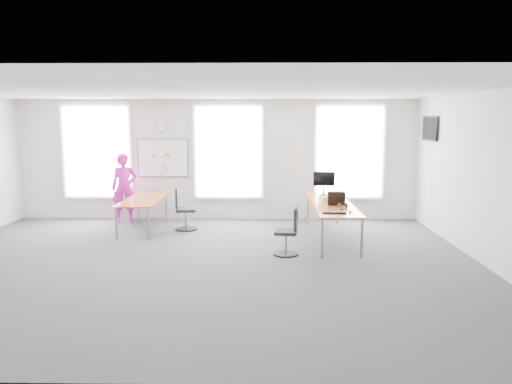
{
  "coord_description": "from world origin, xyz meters",
  "views": [
    {
      "loc": [
        1.19,
        -8.44,
        2.52
      ],
      "look_at": [
        1.03,
        1.2,
        1.1
      ],
      "focal_mm": 35.0,
      "sensor_mm": 36.0,
      "label": 1
    }
  ],
  "objects_px": {
    "desk_right": "(331,205)",
    "keyboard": "(334,213)",
    "headphones": "(342,205)",
    "person": "(124,188)",
    "desk_left": "(143,202)",
    "chair_right": "(289,234)",
    "chair_left": "(183,212)",
    "monitor": "(324,181)"
  },
  "relations": [
    {
      "from": "desk_left",
      "to": "person",
      "type": "relative_size",
      "value": 1.18
    },
    {
      "from": "chair_left",
      "to": "headphones",
      "type": "relative_size",
      "value": 5.23
    },
    {
      "from": "headphones",
      "to": "desk_left",
      "type": "bearing_deg",
      "value": 153.63
    },
    {
      "from": "chair_left",
      "to": "desk_right",
      "type": "bearing_deg",
      "value": -110.43
    },
    {
      "from": "desk_left",
      "to": "person",
      "type": "height_order",
      "value": "person"
    },
    {
      "from": "person",
      "to": "keyboard",
      "type": "bearing_deg",
      "value": -45.68
    },
    {
      "from": "desk_right",
      "to": "keyboard",
      "type": "height_order",
      "value": "keyboard"
    },
    {
      "from": "person",
      "to": "headphones",
      "type": "relative_size",
      "value": 9.18
    },
    {
      "from": "desk_right",
      "to": "monitor",
      "type": "bearing_deg",
      "value": 91.96
    },
    {
      "from": "desk_left",
      "to": "monitor",
      "type": "bearing_deg",
      "value": 5.46
    },
    {
      "from": "chair_left",
      "to": "monitor",
      "type": "height_order",
      "value": "monitor"
    },
    {
      "from": "chair_right",
      "to": "desk_right",
      "type": "bearing_deg",
      "value": 152.61
    },
    {
      "from": "desk_right",
      "to": "person",
      "type": "relative_size",
      "value": 1.85
    },
    {
      "from": "keyboard",
      "to": "desk_left",
      "type": "bearing_deg",
      "value": 159.01
    },
    {
      "from": "desk_left",
      "to": "chair_left",
      "type": "distance_m",
      "value": 0.93
    },
    {
      "from": "person",
      "to": "chair_right",
      "type": "bearing_deg",
      "value": -52.38
    },
    {
      "from": "headphones",
      "to": "monitor",
      "type": "relative_size",
      "value": 0.33
    },
    {
      "from": "desk_left",
      "to": "chair_right",
      "type": "xyz_separation_m",
      "value": [
        3.2,
        -1.99,
        -0.27
      ]
    },
    {
      "from": "desk_right",
      "to": "chair_left",
      "type": "xyz_separation_m",
      "value": [
        -3.27,
        0.78,
        -0.29
      ]
    },
    {
      "from": "headphones",
      "to": "monitor",
      "type": "xyz_separation_m",
      "value": [
        -0.18,
        1.64,
        0.28
      ]
    },
    {
      "from": "desk_right",
      "to": "headphones",
      "type": "xyz_separation_m",
      "value": [
        0.14,
        -0.58,
        0.1
      ]
    },
    {
      "from": "chair_left",
      "to": "person",
      "type": "bearing_deg",
      "value": 55.02
    },
    {
      "from": "person",
      "to": "headphones",
      "type": "height_order",
      "value": "person"
    },
    {
      "from": "desk_left",
      "to": "chair_right",
      "type": "height_order",
      "value": "chair_right"
    },
    {
      "from": "person",
      "to": "monitor",
      "type": "height_order",
      "value": "person"
    },
    {
      "from": "chair_right",
      "to": "headphones",
      "type": "bearing_deg",
      "value": 132.55
    },
    {
      "from": "chair_left",
      "to": "keyboard",
      "type": "relative_size",
      "value": 2.17
    },
    {
      "from": "chair_left",
      "to": "person",
      "type": "distance_m",
      "value": 1.83
    },
    {
      "from": "desk_right",
      "to": "monitor",
      "type": "xyz_separation_m",
      "value": [
        -0.04,
        1.07,
        0.38
      ]
    },
    {
      "from": "desk_right",
      "to": "headphones",
      "type": "relative_size",
      "value": 17.0
    },
    {
      "from": "desk_left",
      "to": "headphones",
      "type": "distance_m",
      "value": 4.48
    },
    {
      "from": "chair_left",
      "to": "headphones",
      "type": "distance_m",
      "value": 3.69
    },
    {
      "from": "headphones",
      "to": "chair_left",
      "type": "bearing_deg",
      "value": 148.08
    },
    {
      "from": "chair_right",
      "to": "monitor",
      "type": "xyz_separation_m",
      "value": [
        0.92,
        2.38,
        0.7
      ]
    },
    {
      "from": "desk_right",
      "to": "chair_right",
      "type": "relative_size",
      "value": 3.51
    },
    {
      "from": "person",
      "to": "monitor",
      "type": "bearing_deg",
      "value": -21.84
    },
    {
      "from": "desk_right",
      "to": "keyboard",
      "type": "bearing_deg",
      "value": -95.0
    },
    {
      "from": "keyboard",
      "to": "monitor",
      "type": "distance_m",
      "value": 2.25
    },
    {
      "from": "keyboard",
      "to": "headphones",
      "type": "relative_size",
      "value": 2.41
    },
    {
      "from": "keyboard",
      "to": "headphones",
      "type": "distance_m",
      "value": 0.63
    },
    {
      "from": "desk_left",
      "to": "keyboard",
      "type": "relative_size",
      "value": 4.48
    },
    {
      "from": "keyboard",
      "to": "desk_right",
      "type": "bearing_deg",
      "value": 88.32
    }
  ]
}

